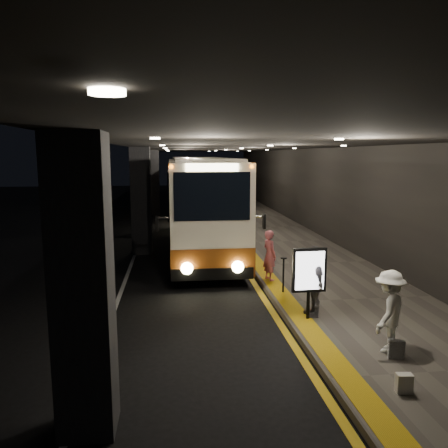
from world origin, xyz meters
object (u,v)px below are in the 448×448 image
bag_polka (396,349)px  coach_second (186,187)px  info_sign (309,272)px  passenger_boarding (270,255)px  coach_main (200,207)px  passenger_waiting_grey (314,281)px  passenger_waiting_white (389,311)px  bag_plain (404,383)px  stanchion_post (283,275)px

bag_polka → coach_second: bearing=97.4°
coach_second → info_sign: bearing=-85.5°
passenger_boarding → bag_polka: size_ratio=4.41×
coach_second → passenger_boarding: (2.00, -19.84, -0.74)m
coach_main → passenger_waiting_grey: coach_main is taller
coach_main → info_sign: coach_main is taller
passenger_waiting_white → passenger_waiting_grey: 2.25m
passenger_waiting_grey → passenger_waiting_white: bearing=24.1°
bag_plain → info_sign: size_ratio=0.19×
bag_plain → info_sign: (-0.58, 3.40, 1.02)m
passenger_waiting_grey → info_sign: (-0.20, -0.21, 0.30)m
coach_second → bag_polka: bearing=-83.6°
passenger_boarding → coach_main: bearing=-0.4°
coach_main → bag_polka: size_ratio=34.18×
coach_main → coach_second: coach_main is taller
bag_plain → stanchion_post: stanchion_post is taller
info_sign → stanchion_post: 2.19m
passenger_waiting_grey → coach_main: bearing=-163.9°
info_sign → bag_plain: bearing=-81.8°
passenger_boarding → bag_plain: passenger_boarding is taller
coach_main → stanchion_post: bearing=-74.1°
info_sign → stanchion_post: info_sign is taller
info_sign → stanchion_post: bearing=90.8°
passenger_boarding → passenger_waiting_grey: (0.40, -3.17, 0.08)m
coach_second → passenger_waiting_white: bearing=-83.5°
passenger_waiting_white → info_sign: 2.18m
passenger_waiting_grey → stanchion_post: 1.93m
bag_polka → info_sign: bearing=116.2°
passenger_boarding → bag_polka: (1.28, -5.58, -0.62)m
coach_second → stanchion_post: 21.27m
coach_second → bag_polka: (3.28, -25.42, -1.36)m
passenger_boarding → stanchion_post: size_ratio=1.57×
coach_main → passenger_waiting_white: (3.13, -10.76, -0.86)m
passenger_waiting_grey → bag_polka: (0.88, -2.41, -0.70)m
stanchion_post → coach_second: bearing=95.7°
coach_main → info_sign: bearing=-77.3°
bag_polka → bag_plain: size_ratio=1.11×
coach_second → passenger_boarding: bearing=-85.2°
passenger_boarding → info_sign: size_ratio=0.91×
bag_plain → passenger_waiting_white: bearing=72.5°
coach_main → bag_polka: bearing=-74.5°
info_sign → coach_main: bearing=101.6°
stanchion_post → passenger_waiting_grey: bearing=-81.5°
coach_second → passenger_boarding: coach_second is taller
passenger_waiting_grey → info_sign: bearing=-41.6°
coach_second → bag_polka: coach_second is taller
passenger_waiting_grey → stanchion_post: bearing=-170.0°
coach_second → passenger_waiting_white: size_ratio=6.72×
passenger_boarding → passenger_waiting_white: passenger_waiting_white is taller
bag_polka → bag_plain: bearing=-112.5°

